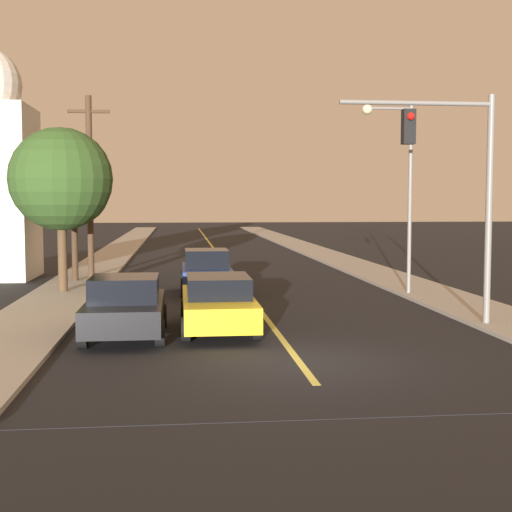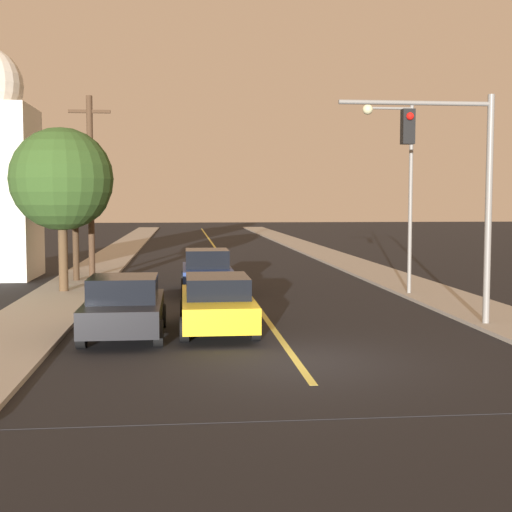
{
  "view_description": "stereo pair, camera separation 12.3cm",
  "coord_description": "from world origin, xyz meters",
  "px_view_note": "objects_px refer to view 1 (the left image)",
  "views": [
    {
      "loc": [
        -2.49,
        -14.57,
        3.36
      ],
      "look_at": [
        0.0,
        8.27,
        1.6
      ],
      "focal_mm": 50.0,
      "sensor_mm": 36.0,
      "label": 1
    },
    {
      "loc": [
        -2.37,
        -14.59,
        3.36
      ],
      "look_at": [
        0.0,
        8.27,
        1.6
      ],
      "focal_mm": 50.0,
      "sensor_mm": 36.0,
      "label": 2
    }
  ],
  "objects_px": {
    "traffic_signal_mast": "(456,170)",
    "tree_left_far": "(74,191)",
    "car_outer_lane_front": "(125,307)",
    "tree_left_near": "(61,179)",
    "car_near_lane_second": "(206,271)",
    "streetlamp_right": "(398,171)",
    "car_near_lane_front": "(218,302)",
    "utility_pole_left": "(90,187)"
  },
  "relations": [
    {
      "from": "traffic_signal_mast",
      "to": "tree_left_far",
      "type": "distance_m",
      "value": 16.38
    },
    {
      "from": "car_outer_lane_front",
      "to": "tree_left_far",
      "type": "xyz_separation_m",
      "value": [
        -2.92,
        12.11,
        3.03
      ]
    },
    {
      "from": "car_outer_lane_front",
      "to": "tree_left_near",
      "type": "height_order",
      "value": "tree_left_near"
    },
    {
      "from": "car_near_lane_second",
      "to": "tree_left_near",
      "type": "xyz_separation_m",
      "value": [
        -5.19,
        0.24,
        3.34
      ]
    },
    {
      "from": "streetlamp_right",
      "to": "tree_left_near",
      "type": "height_order",
      "value": "streetlamp_right"
    },
    {
      "from": "car_near_lane_second",
      "to": "tree_left_far",
      "type": "relative_size",
      "value": 0.83
    },
    {
      "from": "tree_left_far",
      "to": "car_near_lane_front",
      "type": "bearing_deg",
      "value": -65.22
    },
    {
      "from": "car_near_lane_second",
      "to": "tree_left_near",
      "type": "bearing_deg",
      "value": 177.41
    },
    {
      "from": "tree_left_far",
      "to": "utility_pole_left",
      "type": "bearing_deg",
      "value": -61.48
    },
    {
      "from": "car_near_lane_front",
      "to": "car_outer_lane_front",
      "type": "height_order",
      "value": "car_outer_lane_front"
    },
    {
      "from": "car_near_lane_front",
      "to": "traffic_signal_mast",
      "type": "height_order",
      "value": "traffic_signal_mast"
    },
    {
      "from": "tree_left_far",
      "to": "tree_left_near",
      "type": "bearing_deg",
      "value": -89.13
    },
    {
      "from": "car_outer_lane_front",
      "to": "utility_pole_left",
      "type": "xyz_separation_m",
      "value": [
        -2.08,
        10.57,
        3.16
      ]
    },
    {
      "from": "tree_left_far",
      "to": "traffic_signal_mast",
      "type": "bearing_deg",
      "value": -45.4
    },
    {
      "from": "utility_pole_left",
      "to": "streetlamp_right",
      "type": "bearing_deg",
      "value": -18.79
    },
    {
      "from": "streetlamp_right",
      "to": "utility_pole_left",
      "type": "height_order",
      "value": "utility_pole_left"
    },
    {
      "from": "car_near_lane_front",
      "to": "streetlamp_right",
      "type": "xyz_separation_m",
      "value": [
        6.68,
        6.06,
        3.68
      ]
    },
    {
      "from": "car_near_lane_second",
      "to": "car_near_lane_front",
      "type": "bearing_deg",
      "value": -90.0
    },
    {
      "from": "tree_left_near",
      "to": "tree_left_far",
      "type": "distance_m",
      "value": 3.5
    },
    {
      "from": "car_near_lane_front",
      "to": "car_outer_lane_front",
      "type": "xyz_separation_m",
      "value": [
        -2.33,
        -0.74,
        0.03
      ]
    },
    {
      "from": "traffic_signal_mast",
      "to": "streetlamp_right",
      "type": "bearing_deg",
      "value": 86.12
    },
    {
      "from": "streetlamp_right",
      "to": "tree_left_far",
      "type": "distance_m",
      "value": 13.07
    },
    {
      "from": "tree_left_near",
      "to": "streetlamp_right",
      "type": "bearing_deg",
      "value": -8.76
    },
    {
      "from": "car_near_lane_second",
      "to": "tree_left_near",
      "type": "height_order",
      "value": "tree_left_near"
    },
    {
      "from": "car_near_lane_front",
      "to": "traffic_signal_mast",
      "type": "xyz_separation_m",
      "value": [
        6.25,
        -0.3,
        3.43
      ]
    },
    {
      "from": "car_outer_lane_front",
      "to": "utility_pole_left",
      "type": "height_order",
      "value": "utility_pole_left"
    },
    {
      "from": "car_near_lane_front",
      "to": "car_outer_lane_front",
      "type": "bearing_deg",
      "value": -162.34
    },
    {
      "from": "car_near_lane_front",
      "to": "car_near_lane_second",
      "type": "distance_m",
      "value": 7.65
    },
    {
      "from": "streetlamp_right",
      "to": "car_outer_lane_front",
      "type": "bearing_deg",
      "value": -142.98
    },
    {
      "from": "car_near_lane_front",
      "to": "utility_pole_left",
      "type": "distance_m",
      "value": 11.24
    },
    {
      "from": "car_outer_lane_front",
      "to": "tree_left_far",
      "type": "distance_m",
      "value": 12.82
    },
    {
      "from": "traffic_signal_mast",
      "to": "tree_left_far",
      "type": "bearing_deg",
      "value": 134.6
    },
    {
      "from": "utility_pole_left",
      "to": "tree_left_near",
      "type": "xyz_separation_m",
      "value": [
        -0.78,
        -1.95,
        0.22
      ]
    },
    {
      "from": "streetlamp_right",
      "to": "traffic_signal_mast",
      "type": "bearing_deg",
      "value": -93.88
    },
    {
      "from": "car_near_lane_front",
      "to": "tree_left_near",
      "type": "height_order",
      "value": "tree_left_near"
    },
    {
      "from": "traffic_signal_mast",
      "to": "tree_left_near",
      "type": "relative_size",
      "value": 1.02
    },
    {
      "from": "traffic_signal_mast",
      "to": "tree_left_near",
      "type": "xyz_separation_m",
      "value": [
        -11.45,
        8.18,
        -0.02
      ]
    },
    {
      "from": "traffic_signal_mast",
      "to": "car_near_lane_second",
      "type": "bearing_deg",
      "value": 128.2
    },
    {
      "from": "utility_pole_left",
      "to": "traffic_signal_mast",
      "type": "bearing_deg",
      "value": -43.51
    },
    {
      "from": "car_outer_lane_front",
      "to": "traffic_signal_mast",
      "type": "bearing_deg",
      "value": 2.98
    },
    {
      "from": "utility_pole_left",
      "to": "tree_left_near",
      "type": "height_order",
      "value": "utility_pole_left"
    },
    {
      "from": "utility_pole_left",
      "to": "car_outer_lane_front",
      "type": "bearing_deg",
      "value": -78.86
    }
  ]
}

